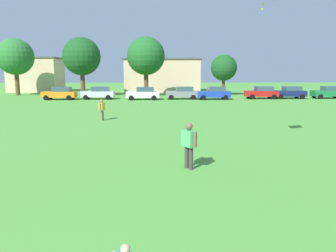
# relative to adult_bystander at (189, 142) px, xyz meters

# --- Properties ---
(ground_plane) EXTENTS (160.00, 160.00, 0.00)m
(ground_plane) POSITION_rel_adult_bystander_xyz_m (-3.53, 19.51, -1.05)
(ground_plane) COLOR #4C9338
(adult_bystander) EXTENTS (0.58, 0.73, 1.77)m
(adult_bystander) POSITION_rel_adult_bystander_xyz_m (0.00, 0.00, 0.00)
(adult_bystander) COLOR #3F3833
(adult_bystander) RESTS_ON ground
(bystander_near_trees) EXTENTS (0.42, 0.73, 1.58)m
(bystander_near_trees) POSITION_rel_adult_bystander_xyz_m (-5.37, 12.69, -0.11)
(bystander_near_trees) COLOR #8C7259
(bystander_near_trees) RESTS_ON ground
(parked_car_orange_0) EXTENTS (4.30, 2.02, 1.68)m
(parked_car_orange_0) POSITION_rel_adult_bystander_xyz_m (-13.99, 31.44, -0.19)
(parked_car_orange_0) COLOR orange
(parked_car_orange_0) RESTS_ON ground
(parked_car_silver_1) EXTENTS (4.30, 2.02, 1.68)m
(parked_car_silver_1) POSITION_rel_adult_bystander_xyz_m (-9.04, 31.99, -0.19)
(parked_car_silver_1) COLOR silver
(parked_car_silver_1) RESTS_ON ground
(parked_car_white_2) EXTENTS (4.30, 2.02, 1.68)m
(parked_car_white_2) POSITION_rel_adult_bystander_xyz_m (-3.01, 30.98, -0.19)
(parked_car_white_2) COLOR white
(parked_car_white_2) RESTS_ON ground
(parked_car_gray_3) EXTENTS (4.30, 2.02, 1.68)m
(parked_car_gray_3) POSITION_rel_adult_bystander_xyz_m (2.17, 31.76, -0.19)
(parked_car_gray_3) COLOR slate
(parked_car_gray_3) RESTS_ON ground
(parked_car_blue_4) EXTENTS (4.30, 2.02, 1.68)m
(parked_car_blue_4) POSITION_rel_adult_bystander_xyz_m (6.34, 31.22, -0.19)
(parked_car_blue_4) COLOR #1E38AD
(parked_car_blue_4) RESTS_ON ground
(parked_car_red_5) EXTENTS (4.30, 2.02, 1.68)m
(parked_car_red_5) POSITION_rel_adult_bystander_xyz_m (13.02, 32.13, -0.19)
(parked_car_red_5) COLOR red
(parked_car_red_5) RESTS_ON ground
(parked_car_navy_6) EXTENTS (4.30, 2.02, 1.68)m
(parked_car_navy_6) POSITION_rel_adult_bystander_xyz_m (16.93, 32.26, -0.19)
(parked_car_navy_6) COLOR #141E4C
(parked_car_navy_6) RESTS_ON ground
(parked_car_green_7) EXTENTS (4.30, 2.02, 1.68)m
(parked_car_green_7) POSITION_rel_adult_bystander_xyz_m (22.40, 32.38, -0.19)
(parked_car_green_7) COLOR #196B38
(parked_car_green_7) RESTS_ON ground
(tree_far_left) EXTENTS (5.60, 5.60, 8.73)m
(tree_far_left) POSITION_rel_adult_bystander_xyz_m (-23.08, 40.08, 4.84)
(tree_far_left) COLOR brown
(tree_far_left) RESTS_ON ground
(tree_left) EXTENTS (5.54, 5.54, 8.64)m
(tree_left) POSITION_rel_adult_bystander_xyz_m (-12.28, 37.29, 4.78)
(tree_left) COLOR brown
(tree_left) RESTS_ON ground
(tree_right) EXTENTS (5.62, 5.62, 8.75)m
(tree_right) POSITION_rel_adult_bystander_xyz_m (-2.87, 37.24, 4.86)
(tree_right) COLOR brown
(tree_right) RESTS_ON ground
(tree_far_right) EXTENTS (4.02, 4.02, 6.27)m
(tree_far_right) POSITION_rel_adult_bystander_xyz_m (9.10, 38.97, 3.18)
(tree_far_right) COLOR brown
(tree_far_right) RESTS_ON ground
(house_left) EXTENTS (8.89, 6.96, 6.20)m
(house_left) POSITION_rel_adult_bystander_xyz_m (-23.37, 49.28, 2.06)
(house_left) COLOR beige
(house_left) RESTS_ON ground
(house_right) EXTENTS (13.91, 8.18, 5.98)m
(house_right) POSITION_rel_adult_bystander_xyz_m (-0.32, 49.28, 1.95)
(house_right) COLOR beige
(house_right) RESTS_ON ground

